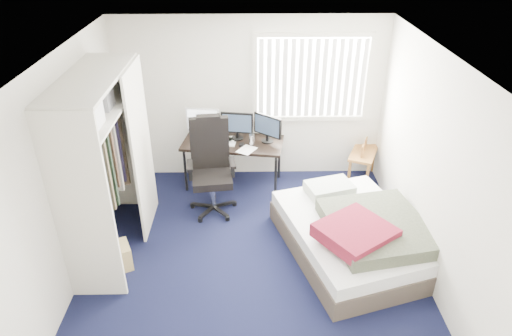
{
  "coord_description": "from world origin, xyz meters",
  "views": [
    {
      "loc": [
        -0.03,
        -4.38,
        3.73
      ],
      "look_at": [
        0.05,
        0.4,
        1.03
      ],
      "focal_mm": 32.0,
      "sensor_mm": 36.0,
      "label": 1
    }
  ],
  "objects_px": {
    "office_chair": "(212,176)",
    "bed": "(356,234)",
    "nightstand": "(363,155)",
    "desk": "(233,139)"
  },
  "relations": [
    {
      "from": "desk",
      "to": "office_chair",
      "type": "bearing_deg",
      "value": -113.53
    },
    {
      "from": "office_chair",
      "to": "bed",
      "type": "bearing_deg",
      "value": -29.46
    },
    {
      "from": "office_chair",
      "to": "bed",
      "type": "relative_size",
      "value": 0.59
    },
    {
      "from": "nightstand",
      "to": "bed",
      "type": "xyz_separation_m",
      "value": [
        -0.48,
        -1.79,
        -0.15
      ]
    },
    {
      "from": "desk",
      "to": "nightstand",
      "type": "height_order",
      "value": "desk"
    },
    {
      "from": "desk",
      "to": "office_chair",
      "type": "relative_size",
      "value": 1.15
    },
    {
      "from": "desk",
      "to": "bed",
      "type": "relative_size",
      "value": 0.67
    },
    {
      "from": "office_chair",
      "to": "nightstand",
      "type": "distance_m",
      "value": 2.42
    },
    {
      "from": "office_chair",
      "to": "bed",
      "type": "distance_m",
      "value": 2.11
    },
    {
      "from": "office_chair",
      "to": "nightstand",
      "type": "relative_size",
      "value": 1.72
    }
  ]
}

